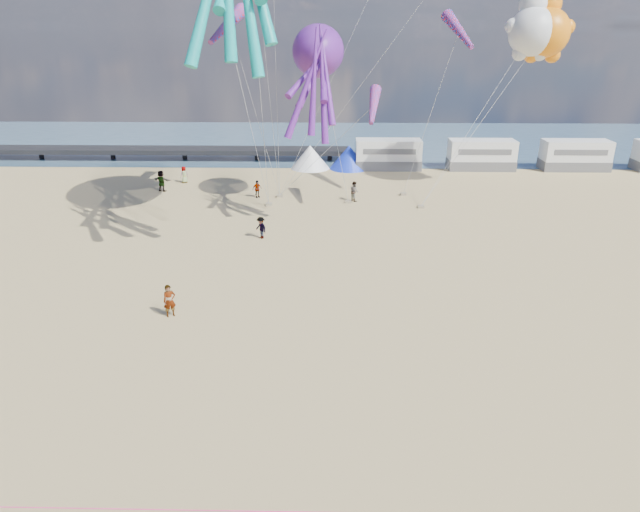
{
  "coord_description": "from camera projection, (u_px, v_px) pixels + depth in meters",
  "views": [
    {
      "loc": [
        0.25,
        -18.06,
        13.67
      ],
      "look_at": [
        -0.26,
        6.0,
        3.95
      ],
      "focal_mm": 32.0,
      "sensor_mm": 36.0,
      "label": 1
    }
  ],
  "objects": [
    {
      "name": "kite_teddy_orange",
      "position": [
        545.0,
        33.0,
        45.2
      ],
      "size": [
        4.85,
        4.58,
        6.66
      ],
      "primitive_type": null,
      "rotation": [
        0.0,
        0.0,
        0.03
      ],
      "color": "orange"
    },
    {
      "name": "windsock_left",
      "position": [
        227.0,
        25.0,
        42.6
      ],
      "size": [
        2.58,
        6.67,
        6.59
      ],
      "primitive_type": null,
      "rotation": [
        0.0,
        0.0,
        -0.23
      ],
      "color": "red"
    },
    {
      "name": "rope_line",
      "position": [
        321.0,
        512.0,
        17.23
      ],
      "size": [
        34.0,
        0.03,
        0.03
      ],
      "primitive_type": "cylinder",
      "rotation": [
        0.0,
        1.57,
        0.0
      ],
      "color": "#F2338C",
      "rests_on": "ground"
    },
    {
      "name": "ground",
      "position": [
        323.0,
        410.0,
        21.87
      ],
      "size": [
        120.0,
        120.0,
        0.0
      ],
      "primitive_type": "plane",
      "color": "tan",
      "rests_on": "ground"
    },
    {
      "name": "beachgoer_2",
      "position": [
        261.0,
        228.0,
        39.27
      ],
      "size": [
        0.94,
        0.94,
        1.54
      ],
      "primitive_type": "imported",
      "rotation": [
        0.0,
        0.0,
        5.48
      ],
      "color": "#7F6659",
      "rests_on": "ground"
    },
    {
      "name": "sandbag_a",
      "position": [
        269.0,
        204.0,
        46.71
      ],
      "size": [
        0.5,
        0.35,
        0.22
      ],
      "primitive_type": "cube",
      "color": "gray",
      "rests_on": "ground"
    },
    {
      "name": "beachgoer_4",
      "position": [
        161.0,
        181.0,
        50.48
      ],
      "size": [
        1.19,
        0.79,
        1.87
      ],
      "primitive_type": "imported",
      "rotation": [
        0.0,
        0.0,
        2.8
      ],
      "color": "#7F6659",
      "rests_on": "ground"
    },
    {
      "name": "kite_octopus_purple",
      "position": [
        318.0,
        51.0,
        42.31
      ],
      "size": [
        5.83,
        9.52,
        10.13
      ],
      "primitive_type": null,
      "rotation": [
        0.0,
        0.0,
        -0.24
      ],
      "color": "#5D1D86"
    },
    {
      "name": "beachgoer_1",
      "position": [
        354.0,
        191.0,
        47.71
      ],
      "size": [
        0.87,
        0.97,
        1.66
      ],
      "primitive_type": "imported",
      "rotation": [
        0.0,
        0.0,
        2.11
      ],
      "color": "#7F6659",
      "rests_on": "ground"
    },
    {
      "name": "sandbag_b",
      "position": [
        348.0,
        201.0,
        47.45
      ],
      "size": [
        0.5,
        0.35,
        0.22
      ],
      "primitive_type": "cube",
      "color": "gray",
      "rests_on": "ground"
    },
    {
      "name": "tent_white",
      "position": [
        310.0,
        157.0,
        58.54
      ],
      "size": [
        4.0,
        4.0,
        2.4
      ],
      "primitive_type": "cone",
      "color": "white",
      "rests_on": "ground"
    },
    {
      "name": "sandbag_e",
      "position": [
        280.0,
        196.0,
        49.01
      ],
      "size": [
        0.5,
        0.35,
        0.22
      ],
      "primitive_type": "cube",
      "color": "gray",
      "rests_on": "ground"
    },
    {
      "name": "sandbag_c",
      "position": [
        421.0,
        207.0,
        46.09
      ],
      "size": [
        0.5,
        0.35,
        0.22
      ],
      "primitive_type": "cube",
      "color": "gray",
      "rests_on": "ground"
    },
    {
      "name": "windsock_mid",
      "position": [
        459.0,
        31.0,
        42.93
      ],
      "size": [
        2.2,
        5.32,
        5.23
      ],
      "primitive_type": null,
      "rotation": [
        0.0,
        0.0,
        0.24
      ],
      "color": "red"
    },
    {
      "name": "beachgoer_0",
      "position": [
        184.0,
        175.0,
        53.31
      ],
      "size": [
        0.67,
        0.66,
        1.55
      ],
      "primitive_type": "imported",
      "rotation": [
        0.0,
        0.0,
        3.89
      ],
      "color": "#7F6659",
      "rests_on": "ground"
    },
    {
      "name": "standing_person",
      "position": [
        169.0,
        301.0,
        28.64
      ],
      "size": [
        0.74,
        0.65,
        1.7
      ],
      "primitive_type": "imported",
      "rotation": [
        0.0,
        0.0,
        0.47
      ],
      "color": "tan",
      "rests_on": "ground"
    },
    {
      "name": "sandbag_d",
      "position": [
        403.0,
        194.0,
        49.57
      ],
      "size": [
        0.5,
        0.35,
        0.22
      ],
      "primitive_type": "cube",
      "color": "gray",
      "rests_on": "ground"
    },
    {
      "name": "motorhome_2",
      "position": [
        575.0,
        155.0,
        57.89
      ],
      "size": [
        6.6,
        2.5,
        3.0
      ],
      "primitive_type": "cube",
      "color": "silver",
      "rests_on": "ground"
    },
    {
      "name": "pier",
      "position": [
        76.0,
        150.0,
        62.83
      ],
      "size": [
        60.0,
        3.0,
        0.5
      ],
      "primitive_type": "cube",
      "color": "black",
      "rests_on": "ground"
    },
    {
      "name": "motorhome_1",
      "position": [
        481.0,
        155.0,
        58.08
      ],
      "size": [
        6.6,
        2.5,
        3.0
      ],
      "primitive_type": "cube",
      "color": "silver",
      "rests_on": "ground"
    },
    {
      "name": "motorhome_0",
      "position": [
        388.0,
        154.0,
        58.27
      ],
      "size": [
        6.6,
        2.5,
        3.0
      ],
      "primitive_type": "cube",
      "color": "silver",
      "rests_on": "ground"
    },
    {
      "name": "windsock_right",
      "position": [
        373.0,
        106.0,
        42.57
      ],
      "size": [
        1.46,
        4.37,
        4.29
      ],
      "primitive_type": null,
      "rotation": [
        0.0,
        0.0,
        -0.13
      ],
      "color": "red"
    },
    {
      "name": "tent_blue",
      "position": [
        349.0,
        157.0,
        58.46
      ],
      "size": [
        4.0,
        4.0,
        2.4
      ],
      "primitive_type": "cone",
      "color": "#1933CC",
      "rests_on": "ground"
    },
    {
      "name": "kite_panda",
      "position": [
        532.0,
        32.0,
        44.89
      ],
      "size": [
        5.17,
        4.95,
        6.41
      ],
      "primitive_type": null,
      "rotation": [
        0.0,
        0.0,
        -0.16
      ],
      "color": "silver"
    },
    {
      "name": "beachgoer_3",
      "position": [
        257.0,
        189.0,
        48.72
      ],
      "size": [
        1.1,
        1.01,
        1.49
      ],
      "primitive_type": "imported",
      "rotation": [
        0.0,
        0.0,
        0.63
      ],
      "color": "#7F6659",
      "rests_on": "ground"
    },
    {
      "name": "water",
      "position": [
        330.0,
        141.0,
        72.84
      ],
      "size": [
        120.0,
        120.0,
        0.0
      ],
      "primitive_type": "plane",
      "color": "#38546B",
      "rests_on": "ground"
    }
  ]
}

